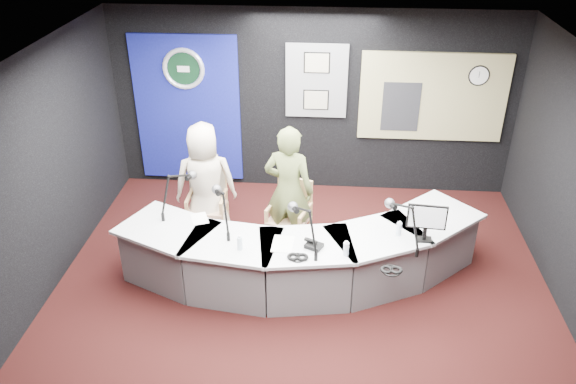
# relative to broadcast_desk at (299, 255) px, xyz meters

# --- Properties ---
(ground) EXTENTS (6.00, 6.00, 0.00)m
(ground) POSITION_rel_broadcast_desk_xyz_m (0.05, -0.55, -0.38)
(ground) COLOR black
(ground) RESTS_ON ground
(ceiling) EXTENTS (6.00, 6.00, 0.02)m
(ceiling) POSITION_rel_broadcast_desk_xyz_m (0.05, -0.55, 2.42)
(ceiling) COLOR silver
(ceiling) RESTS_ON ground
(wall_back) EXTENTS (6.00, 0.02, 2.80)m
(wall_back) POSITION_rel_broadcast_desk_xyz_m (0.05, 2.45, 1.02)
(wall_back) COLOR black
(wall_back) RESTS_ON ground
(wall_left) EXTENTS (0.02, 6.00, 2.80)m
(wall_left) POSITION_rel_broadcast_desk_xyz_m (-2.95, -0.55, 1.02)
(wall_left) COLOR black
(wall_left) RESTS_ON ground
(broadcast_desk) EXTENTS (4.50, 1.90, 0.75)m
(broadcast_desk) POSITION_rel_broadcast_desk_xyz_m (0.00, 0.00, 0.00)
(broadcast_desk) COLOR #B7BABC
(broadcast_desk) RESTS_ON ground
(backdrop_panel) EXTENTS (1.60, 0.05, 2.30)m
(backdrop_panel) POSITION_rel_broadcast_desk_xyz_m (-1.85, 2.42, 0.88)
(backdrop_panel) COLOR navy
(backdrop_panel) RESTS_ON wall_back
(agency_seal) EXTENTS (0.63, 0.07, 0.63)m
(agency_seal) POSITION_rel_broadcast_desk_xyz_m (-1.85, 2.38, 1.52)
(agency_seal) COLOR silver
(agency_seal) RESTS_ON backdrop_panel
(seal_center) EXTENTS (0.48, 0.01, 0.48)m
(seal_center) POSITION_rel_broadcast_desk_xyz_m (-1.85, 2.38, 1.52)
(seal_center) COLOR black
(seal_center) RESTS_ON backdrop_panel
(pinboard) EXTENTS (0.90, 0.04, 1.10)m
(pinboard) POSITION_rel_broadcast_desk_xyz_m (0.10, 2.42, 1.38)
(pinboard) COLOR slate
(pinboard) RESTS_ON wall_back
(framed_photo_upper) EXTENTS (0.34, 0.02, 0.27)m
(framed_photo_upper) POSITION_rel_broadcast_desk_xyz_m (0.10, 2.39, 1.65)
(framed_photo_upper) COLOR gray
(framed_photo_upper) RESTS_ON pinboard
(framed_photo_lower) EXTENTS (0.34, 0.02, 0.27)m
(framed_photo_lower) POSITION_rel_broadcast_desk_xyz_m (0.10, 2.39, 1.09)
(framed_photo_lower) COLOR gray
(framed_photo_lower) RESTS_ON pinboard
(booth_window_frame) EXTENTS (2.12, 0.06, 1.32)m
(booth_window_frame) POSITION_rel_broadcast_desk_xyz_m (1.80, 2.42, 1.18)
(booth_window_frame) COLOR tan
(booth_window_frame) RESTS_ON wall_back
(booth_glow) EXTENTS (2.00, 0.02, 1.20)m
(booth_glow) POSITION_rel_broadcast_desk_xyz_m (1.80, 2.41, 1.18)
(booth_glow) COLOR beige
(booth_glow) RESTS_ON booth_window_frame
(equipment_rack) EXTENTS (0.55, 0.02, 0.75)m
(equipment_rack) POSITION_rel_broadcast_desk_xyz_m (1.35, 2.39, 1.03)
(equipment_rack) COLOR black
(equipment_rack) RESTS_ON booth_window_frame
(wall_clock) EXTENTS (0.28, 0.01, 0.28)m
(wall_clock) POSITION_rel_broadcast_desk_xyz_m (2.40, 2.39, 1.52)
(wall_clock) COLOR white
(wall_clock) RESTS_ON booth_window_frame
(armchair_left) EXTENTS (0.50, 0.50, 0.88)m
(armchair_left) POSITION_rel_broadcast_desk_xyz_m (-1.29, 0.88, 0.06)
(armchair_left) COLOR #A9804D
(armchair_left) RESTS_ON ground
(armchair_right) EXTENTS (0.65, 0.65, 0.92)m
(armchair_right) POSITION_rel_broadcast_desk_xyz_m (-0.17, 0.67, 0.09)
(armchair_right) COLOR #A9804D
(armchair_right) RESTS_ON ground
(draped_jacket) EXTENTS (0.50, 0.10, 0.70)m
(draped_jacket) POSITION_rel_broadcast_desk_xyz_m (-1.32, 1.13, 0.24)
(draped_jacket) COLOR gray
(draped_jacket) RESTS_ON armchair_left
(person_man) EXTENTS (0.90, 0.68, 1.67)m
(person_man) POSITION_rel_broadcast_desk_xyz_m (-1.29, 0.88, 0.46)
(person_man) COLOR beige
(person_man) RESTS_ON ground
(person_woman) EXTENTS (0.72, 0.55, 1.76)m
(person_woman) POSITION_rel_broadcast_desk_xyz_m (-0.17, 0.67, 0.51)
(person_woman) COLOR #586233
(person_woman) RESTS_ON ground
(computer_monitor) EXTENTS (0.44, 0.07, 0.30)m
(computer_monitor) POSITION_rel_broadcast_desk_xyz_m (1.44, -0.13, 0.70)
(computer_monitor) COLOR black
(computer_monitor) RESTS_ON broadcast_desk
(desk_phone) EXTENTS (0.23, 0.21, 0.05)m
(desk_phone) POSITION_rel_broadcast_desk_xyz_m (0.19, -0.38, 0.40)
(desk_phone) COLOR black
(desk_phone) RESTS_ON broadcast_desk
(headphones_near) EXTENTS (0.23, 0.23, 0.04)m
(headphones_near) POSITION_rel_broadcast_desk_xyz_m (1.02, -0.75, 0.39)
(headphones_near) COLOR black
(headphones_near) RESTS_ON broadcast_desk
(headphones_far) EXTENTS (0.20, 0.20, 0.03)m
(headphones_far) POSITION_rel_broadcast_desk_xyz_m (0.02, -0.59, 0.39)
(headphones_far) COLOR black
(headphones_far) RESTS_ON broadcast_desk
(paper_stack) EXTENTS (0.27, 0.32, 0.00)m
(paper_stack) POSITION_rel_broadcast_desk_xyz_m (-1.22, 0.13, 0.38)
(paper_stack) COLOR white
(paper_stack) RESTS_ON broadcast_desk
(notepad) EXTENTS (0.25, 0.35, 0.00)m
(notepad) POSITION_rel_broadcast_desk_xyz_m (-0.16, -0.33, 0.38)
(notepad) COLOR white
(notepad) RESTS_ON broadcast_desk
(boom_mic_a) EXTENTS (0.38, 0.68, 0.60)m
(boom_mic_a) POSITION_rel_broadcast_desk_xyz_m (-1.52, 0.33, 0.68)
(boom_mic_a) COLOR black
(boom_mic_a) RESTS_ON broadcast_desk
(boom_mic_b) EXTENTS (0.35, 0.70, 0.60)m
(boom_mic_b) POSITION_rel_broadcast_desk_xyz_m (-0.90, -0.02, 0.68)
(boom_mic_b) COLOR black
(boom_mic_b) RESTS_ON broadcast_desk
(boom_mic_c) EXTENTS (0.41, 0.67, 0.60)m
(boom_mic_c) POSITION_rel_broadcast_desk_xyz_m (0.07, -0.34, 0.68)
(boom_mic_c) COLOR black
(boom_mic_c) RESTS_ON broadcast_desk
(boom_mic_d) EXTENTS (0.40, 0.67, 0.60)m
(boom_mic_d) POSITION_rel_broadcast_desk_xyz_m (1.18, -0.18, 0.68)
(boom_mic_d) COLOR black
(boom_mic_d) RESTS_ON broadcast_desk
(water_bottles) EXTENTS (1.85, 0.51, 0.18)m
(water_bottles) POSITION_rel_broadcast_desk_xyz_m (0.26, -0.27, 0.46)
(water_bottles) COLOR silver
(water_bottles) RESTS_ON broadcast_desk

